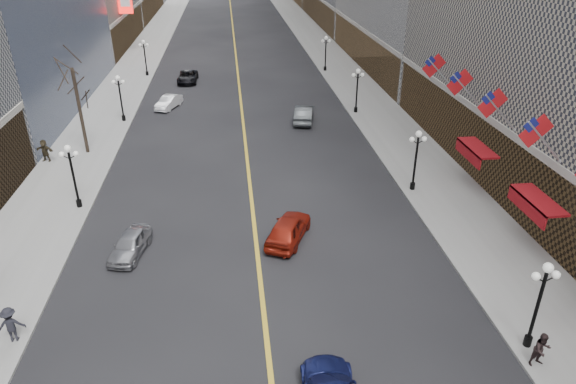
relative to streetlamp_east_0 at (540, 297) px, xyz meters
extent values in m
cube|color=gray|center=(2.20, 56.00, -2.83)|extent=(6.00, 230.00, 0.15)
cube|color=gray|center=(-25.80, 56.00, -2.83)|extent=(6.00, 230.00, 0.15)
cube|color=gold|center=(-11.80, 66.00, -2.89)|extent=(0.25, 200.00, 0.02)
cube|color=#4C3F32|center=(6.60, 15.00, -0.30)|extent=(2.80, 41.00, 5.00)
cube|color=#4C3F32|center=(6.60, 54.00, -0.30)|extent=(2.80, 35.00, 5.00)
cube|color=#4C3F32|center=(6.60, 92.00, -0.30)|extent=(2.80, 39.00, 5.00)
cube|color=#4C3F32|center=(-30.20, 73.00, -0.30)|extent=(2.80, 29.00, 5.00)
cube|color=#4C3F32|center=(-30.20, 107.00, -0.30)|extent=(2.80, 37.00, 5.00)
cylinder|color=black|center=(0.00, 0.00, -2.50)|extent=(0.36, 0.36, 0.50)
cylinder|color=black|center=(0.00, 0.00, -0.75)|extent=(0.16, 0.16, 4.00)
sphere|color=white|center=(0.00, 0.00, 1.55)|extent=(0.44, 0.44, 0.44)
sphere|color=white|center=(-0.45, 0.00, 1.15)|extent=(0.36, 0.36, 0.36)
sphere|color=white|center=(0.45, 0.00, 1.15)|extent=(0.36, 0.36, 0.36)
cylinder|color=black|center=(0.00, 16.00, -2.50)|extent=(0.36, 0.36, 0.50)
cylinder|color=black|center=(0.00, 16.00, -0.75)|extent=(0.16, 0.16, 4.00)
sphere|color=white|center=(0.00, 16.00, 1.55)|extent=(0.44, 0.44, 0.44)
sphere|color=white|center=(-0.45, 16.00, 1.15)|extent=(0.36, 0.36, 0.36)
sphere|color=white|center=(0.45, 16.00, 1.15)|extent=(0.36, 0.36, 0.36)
cylinder|color=black|center=(0.00, 34.00, -2.50)|extent=(0.36, 0.36, 0.50)
cylinder|color=black|center=(0.00, 34.00, -0.75)|extent=(0.16, 0.16, 4.00)
sphere|color=white|center=(0.00, 34.00, 1.55)|extent=(0.44, 0.44, 0.44)
sphere|color=white|center=(-0.45, 34.00, 1.15)|extent=(0.36, 0.36, 0.36)
sphere|color=white|center=(0.45, 34.00, 1.15)|extent=(0.36, 0.36, 0.36)
cylinder|color=black|center=(0.00, 52.00, -2.50)|extent=(0.36, 0.36, 0.50)
cylinder|color=black|center=(0.00, 52.00, -0.75)|extent=(0.16, 0.16, 4.00)
sphere|color=white|center=(0.00, 52.00, 1.55)|extent=(0.44, 0.44, 0.44)
sphere|color=white|center=(-0.45, 52.00, 1.15)|extent=(0.36, 0.36, 0.36)
sphere|color=white|center=(0.45, 52.00, 1.15)|extent=(0.36, 0.36, 0.36)
cylinder|color=black|center=(-23.60, 16.00, -2.50)|extent=(0.36, 0.36, 0.50)
cylinder|color=black|center=(-23.60, 16.00, -0.75)|extent=(0.16, 0.16, 4.00)
sphere|color=white|center=(-23.60, 16.00, 1.55)|extent=(0.44, 0.44, 0.44)
sphere|color=white|center=(-24.05, 16.00, 1.15)|extent=(0.36, 0.36, 0.36)
sphere|color=white|center=(-23.15, 16.00, 1.15)|extent=(0.36, 0.36, 0.36)
cylinder|color=black|center=(-23.60, 34.00, -2.50)|extent=(0.36, 0.36, 0.50)
cylinder|color=black|center=(-23.60, 34.00, -0.75)|extent=(0.16, 0.16, 4.00)
sphere|color=white|center=(-23.60, 34.00, 1.55)|extent=(0.44, 0.44, 0.44)
sphere|color=white|center=(-24.05, 34.00, 1.15)|extent=(0.36, 0.36, 0.36)
sphere|color=white|center=(-23.15, 34.00, 1.15)|extent=(0.36, 0.36, 0.36)
cylinder|color=black|center=(-23.60, 52.00, -2.50)|extent=(0.36, 0.36, 0.50)
cylinder|color=black|center=(-23.60, 52.00, -0.75)|extent=(0.16, 0.16, 4.00)
sphere|color=white|center=(-23.60, 52.00, 1.55)|extent=(0.44, 0.44, 0.44)
sphere|color=white|center=(-24.05, 52.00, 1.15)|extent=(0.36, 0.36, 0.36)
sphere|color=white|center=(-23.15, 52.00, 1.15)|extent=(0.36, 0.36, 0.36)
cylinder|color=#B2B2B7|center=(4.00, 8.00, 3.90)|extent=(2.49, 0.12, 2.49)
cube|color=red|center=(3.35, 8.00, 4.55)|extent=(1.94, 0.04, 1.94)
cube|color=navy|center=(3.00, 8.00, 4.90)|extent=(0.88, 0.06, 0.88)
cylinder|color=#B2B2B7|center=(4.00, 13.00, 3.90)|extent=(2.49, 0.12, 2.49)
cube|color=red|center=(3.35, 13.00, 4.55)|extent=(1.94, 0.04, 1.94)
cube|color=navy|center=(3.00, 13.00, 4.90)|extent=(0.88, 0.06, 0.88)
cylinder|color=#B2B2B7|center=(4.00, 18.00, 3.90)|extent=(2.49, 0.12, 2.49)
cube|color=red|center=(3.35, 18.00, 4.55)|extent=(1.94, 0.04, 1.94)
cube|color=navy|center=(3.00, 18.00, 4.90)|extent=(0.88, 0.06, 0.88)
cylinder|color=#B2B2B7|center=(4.00, 23.00, 3.90)|extent=(2.49, 0.12, 2.49)
cube|color=red|center=(3.35, 23.00, 4.55)|extent=(1.94, 0.04, 1.94)
cube|color=navy|center=(3.00, 23.00, 4.90)|extent=(0.88, 0.06, 0.88)
cube|color=maroon|center=(4.50, 8.00, 0.30)|extent=(1.40, 4.00, 0.15)
cube|color=maroon|center=(3.85, 8.00, -0.10)|extent=(0.10, 4.00, 0.90)
cube|color=maroon|center=(4.50, 16.00, 0.30)|extent=(1.40, 4.00, 0.15)
cube|color=maroon|center=(3.85, 16.00, -0.10)|extent=(0.10, 4.00, 0.90)
cylinder|color=#2D231C|center=(-25.30, 26.00, 0.85)|extent=(0.28, 0.28, 7.20)
imported|color=#9C9DA3|center=(-19.21, 9.88, -2.22)|extent=(2.45, 4.24, 1.36)
imported|color=silver|center=(-19.53, 37.99, -2.23)|extent=(2.84, 4.31, 1.34)
imported|color=black|center=(-18.14, 48.42, -2.21)|extent=(2.51, 5.08, 1.39)
imported|color=maroon|center=(-9.80, 10.36, -2.10)|extent=(3.63, 5.04, 1.59)
imported|color=#43474A|center=(-5.75, 32.02, -2.08)|extent=(2.69, 5.20, 1.63)
imported|color=black|center=(-0.14, -1.15, -1.91)|extent=(0.86, 0.54, 1.68)
imported|color=black|center=(-23.40, 3.03, -1.85)|extent=(1.23, 0.67, 1.81)
imported|color=#2D2619|center=(-28.20, 24.38, -1.83)|extent=(1.78, 0.97, 1.85)
camera|label=1|loc=(-12.88, -16.35, 14.18)|focal=32.00mm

